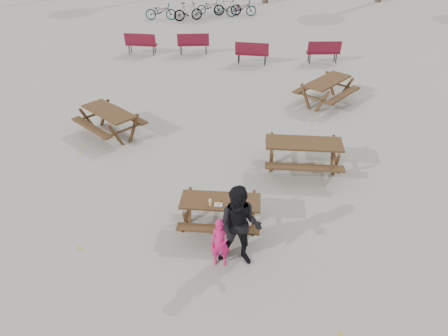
# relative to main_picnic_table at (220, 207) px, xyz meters

# --- Properties ---
(ground) EXTENTS (80.00, 80.00, 0.00)m
(ground) POSITION_rel_main_picnic_table_xyz_m (0.00, 0.00, -0.59)
(ground) COLOR gray
(ground) RESTS_ON ground
(main_picnic_table) EXTENTS (1.80, 1.45, 0.78)m
(main_picnic_table) POSITION_rel_main_picnic_table_xyz_m (0.00, 0.00, 0.00)
(main_picnic_table) COLOR #352113
(main_picnic_table) RESTS_ON ground
(food_tray) EXTENTS (0.18, 0.11, 0.03)m
(food_tray) POSITION_rel_main_picnic_table_xyz_m (-0.03, -0.19, 0.21)
(food_tray) COLOR white
(food_tray) RESTS_ON main_picnic_table
(bread_roll) EXTENTS (0.14, 0.06, 0.05)m
(bread_roll) POSITION_rel_main_picnic_table_xyz_m (-0.03, -0.19, 0.25)
(bread_roll) COLOR tan
(bread_roll) RESTS_ON food_tray
(soda_bottle) EXTENTS (0.07, 0.07, 0.17)m
(soda_bottle) POSITION_rel_main_picnic_table_xyz_m (-0.21, -0.20, 0.26)
(soda_bottle) COLOR silver
(soda_bottle) RESTS_ON main_picnic_table
(child) EXTENTS (0.43, 0.30, 1.12)m
(child) POSITION_rel_main_picnic_table_xyz_m (0.10, -1.17, -0.03)
(child) COLOR #D61A65
(child) RESTS_ON ground
(adult) EXTENTS (0.97, 0.79, 1.86)m
(adult) POSITION_rel_main_picnic_table_xyz_m (0.48, -1.08, 0.34)
(adult) COLOR black
(adult) RESTS_ON ground
(picnic_table_east) EXTENTS (2.08, 1.68, 0.89)m
(picnic_table_east) POSITION_rel_main_picnic_table_xyz_m (2.05, 2.65, -0.14)
(picnic_table_east) COLOR #352113
(picnic_table_east) RESTS_ON ground
(picnic_table_north) EXTENTS (2.51, 2.46, 0.84)m
(picnic_table_north) POSITION_rel_main_picnic_table_xyz_m (-3.90, 4.29, -0.17)
(picnic_table_north) COLOR #352113
(picnic_table_north) RESTS_ON ground
(picnic_table_far) EXTENTS (2.55, 2.63, 0.88)m
(picnic_table_far) POSITION_rel_main_picnic_table_xyz_m (3.24, 7.39, -0.15)
(picnic_table_far) COLOR #352113
(picnic_table_far) RESTS_ON ground
(park_bench_row) EXTENTS (10.09, 1.86, 1.03)m
(park_bench_row) POSITION_rel_main_picnic_table_xyz_m (-0.82, 12.20, -0.07)
(park_bench_row) COLOR maroon
(park_bench_row) RESTS_ON ground
(bicycle_row) EXTENTS (6.79, 2.90, 1.06)m
(bicycle_row) POSITION_rel_main_picnic_table_xyz_m (-2.69, 20.02, -0.09)
(bicycle_row) COLOR black
(bicycle_row) RESTS_ON ground
(fallen_leaves) EXTENTS (11.00, 11.00, 0.01)m
(fallen_leaves) POSITION_rel_main_picnic_table_xyz_m (0.50, 2.50, -0.58)
(fallen_leaves) COLOR #A8A328
(fallen_leaves) RESTS_ON ground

